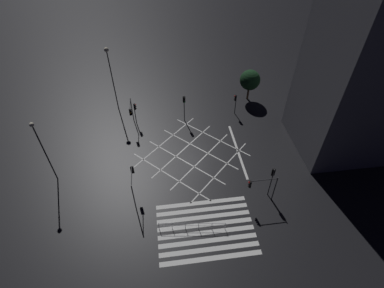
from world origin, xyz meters
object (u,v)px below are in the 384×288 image
(traffic_light_nw_main, at_px, (135,109))
(street_lamp_west, at_px, (41,144))
(traffic_light_se_main, at_px, (261,185))
(street_tree_near, at_px, (250,80))
(traffic_light_se_cross, at_px, (272,177))
(traffic_light_nw_cross, at_px, (131,110))
(traffic_light_sw_cross, at_px, (133,181))
(traffic_light_ne_main, at_px, (235,100))
(street_lamp_east, at_px, (109,64))
(traffic_light_median_north, at_px, (184,104))

(traffic_light_nw_main, xyz_separation_m, street_lamp_west, (-9.24, -9.04, 3.27))
(traffic_light_se_main, bearing_deg, street_tree_near, -102.11)
(traffic_light_se_cross, xyz_separation_m, street_lamp_west, (-23.63, 5.31, 2.74))
(traffic_light_se_main, bearing_deg, traffic_light_nw_cross, -47.12)
(traffic_light_sw_cross, height_order, traffic_light_se_main, traffic_light_sw_cross)
(traffic_light_se_cross, bearing_deg, traffic_light_ne_main, 1.24)
(street_lamp_east, height_order, street_lamp_west, street_lamp_east)
(traffic_light_median_north, distance_m, traffic_light_nw_main, 6.73)
(traffic_light_sw_cross, relative_size, traffic_light_se_cross, 0.97)
(traffic_light_ne_main, bearing_deg, traffic_light_sw_cross, 43.41)
(traffic_light_se_cross, xyz_separation_m, street_lamp_east, (-17.19, 18.30, 4.30))
(traffic_light_nw_main, relative_size, street_lamp_west, 0.40)
(traffic_light_ne_main, bearing_deg, traffic_light_nw_cross, 4.26)
(street_lamp_west, xyz_separation_m, street_tree_near, (26.25, 12.83, -2.36))
(street_lamp_west, distance_m, street_tree_near, 29.31)
(street_tree_near, bearing_deg, traffic_light_sw_cross, -135.55)
(traffic_light_se_main, xyz_separation_m, traffic_light_ne_main, (1.12, 15.54, -0.41))
(traffic_light_sw_cross, bearing_deg, traffic_light_median_north, -28.21)
(traffic_light_ne_main, bearing_deg, street_lamp_west, 22.07)
(traffic_light_nw_main, bearing_deg, traffic_light_sw_cross, -90.48)
(traffic_light_ne_main, xyz_separation_m, street_lamp_west, (-23.31, -9.45, 3.36))
(traffic_light_sw_cross, distance_m, traffic_light_nw_cross, 12.33)
(traffic_light_sw_cross, height_order, traffic_light_nw_main, traffic_light_sw_cross)
(traffic_light_se_cross, height_order, street_lamp_west, street_lamp_west)
(traffic_light_nw_main, bearing_deg, traffic_light_nw_cross, -125.30)
(traffic_light_sw_cross, height_order, traffic_light_median_north, traffic_light_median_north)
(traffic_light_nw_cross, bearing_deg, street_lamp_west, -46.33)
(traffic_light_median_north, distance_m, traffic_light_se_main, 16.08)
(traffic_light_sw_cross, bearing_deg, traffic_light_se_main, -99.28)
(traffic_light_sw_cross, bearing_deg, traffic_light_se_cross, -95.33)
(traffic_light_nw_main, height_order, traffic_light_se_main, traffic_light_se_main)
(street_lamp_east, xyz_separation_m, street_lamp_west, (-6.44, -12.99, -1.56))
(traffic_light_sw_cross, xyz_separation_m, street_lamp_east, (-2.69, 16.95, 4.28))
(traffic_light_sw_cross, distance_m, street_lamp_west, 10.32)
(traffic_light_se_cross, xyz_separation_m, traffic_light_nw_main, (-14.39, 14.35, -0.54))
(traffic_light_nw_main, bearing_deg, traffic_light_se_main, -49.46)
(traffic_light_se_cross, distance_m, traffic_light_ne_main, 14.78)
(traffic_light_se_cross, distance_m, traffic_light_se_main, 1.66)
(traffic_light_nw_cross, height_order, street_lamp_west, street_lamp_west)
(traffic_light_se_cross, bearing_deg, traffic_light_sw_cross, 84.67)
(traffic_light_median_north, bearing_deg, traffic_light_ne_main, 95.62)
(traffic_light_sw_cross, height_order, traffic_light_ne_main, traffic_light_sw_cross)
(traffic_light_ne_main, relative_size, street_lamp_east, 0.34)
(traffic_light_nw_cross, distance_m, traffic_light_median_north, 7.18)
(traffic_light_nw_main, distance_m, traffic_light_se_main, 19.91)
(traffic_light_ne_main, distance_m, street_lamp_west, 25.37)
(traffic_light_ne_main, bearing_deg, street_lamp_east, -11.86)
(street_lamp_west, bearing_deg, street_tree_near, 26.05)
(traffic_light_se_main, xyz_separation_m, street_tree_near, (4.06, 18.92, 0.60))
(traffic_light_se_cross, xyz_separation_m, street_tree_near, (2.62, 18.14, 0.38))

